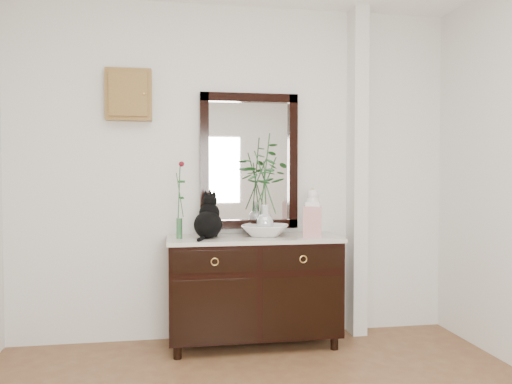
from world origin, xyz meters
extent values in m
cube|color=silver|center=(0.00, 1.98, 1.35)|extent=(3.60, 0.04, 2.70)
cube|color=silver|center=(1.00, 1.90, 1.35)|extent=(0.12, 0.20, 2.70)
cube|color=black|center=(0.10, 1.73, 0.46)|extent=(1.30, 0.50, 0.82)
cube|color=beige|center=(0.10, 1.73, 0.83)|extent=(1.33, 0.52, 0.03)
cube|color=black|center=(0.10, 1.97, 1.44)|extent=(0.80, 0.06, 1.10)
cube|color=white|center=(0.10, 1.98, 1.44)|extent=(0.66, 0.01, 0.96)
cube|color=brown|center=(-0.85, 1.94, 1.95)|extent=(0.35, 0.10, 0.40)
imported|color=white|center=(0.19, 1.76, 0.89)|extent=(0.47, 0.47, 0.09)
camera|label=1|loc=(-0.52, -2.06, 1.33)|focal=35.00mm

